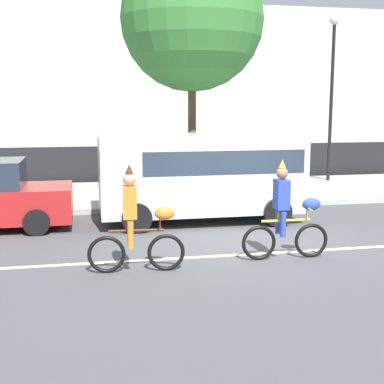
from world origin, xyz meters
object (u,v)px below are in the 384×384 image
(parade_cyclist_orange, at_px, (137,225))
(street_lamp_post, at_px, (332,74))
(parked_van_silver, at_px, (203,171))
(parade_cyclist_cobalt, at_px, (287,216))

(parade_cyclist_orange, relative_size, street_lamp_post, 0.33)
(parade_cyclist_orange, height_order, parked_van_silver, parked_van_silver)
(parade_cyclist_orange, bearing_deg, parade_cyclist_cobalt, 4.91)
(parade_cyclist_cobalt, bearing_deg, parked_van_silver, 102.92)
(parade_cyclist_orange, xyz_separation_m, parade_cyclist_cobalt, (2.88, 0.25, 0.00))
(parade_cyclist_orange, height_order, parade_cyclist_cobalt, same)
(parade_cyclist_cobalt, bearing_deg, parade_cyclist_orange, -175.09)
(parade_cyclist_cobalt, height_order, parked_van_silver, parked_van_silver)
(parade_cyclist_orange, xyz_separation_m, street_lamp_post, (7.89, 8.91, 3.15))
(parked_van_silver, distance_m, street_lamp_post, 8.18)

